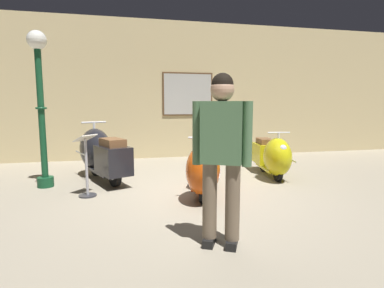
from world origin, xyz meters
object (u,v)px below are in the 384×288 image
Objects in this scene: scooter_0 at (100,153)px; lamppost at (40,95)px; scooter_2 at (273,156)px; visitor_0 at (222,149)px; info_stanchion at (87,171)px; scooter_1 at (204,169)px.

lamppost is at bearing 91.78° from scooter_0.
lamppost is at bearing -84.60° from scooter_2.
visitor_0 is at bearing -51.19° from lamppost.
scooter_2 is 4.51m from lamppost.
info_stanchion is (-0.14, -1.20, -0.10)m from scooter_0.
lamppost is 3.82m from visitor_0.
visitor_0 is (-1.97, -2.69, 0.60)m from scooter_2.
info_stanchion is at bearing 150.95° from scooter_0.
scooter_2 is at bearing -123.65° from scooter_0.
visitor_0 is at bearing -54.24° from info_stanchion.
info_stanchion is at bearing 61.58° from visitor_0.
scooter_0 reaches higher than info_stanchion.
lamppost is at bearing 136.12° from info_stanchion.
scooter_2 is 3.39m from visitor_0.
scooter_1 is 1.93m from scooter_2.
scooter_0 is 1.21m from info_stanchion.
visitor_0 is (2.36, -2.94, -0.61)m from lamppost.
scooter_2 is (1.68, 0.94, -0.02)m from scooter_1.
scooter_0 is 1.90× the size of info_stanchion.
scooter_2 is 0.59× the size of lamppost.
visitor_0 reaches higher than scooter_0.
scooter_1 reaches higher than scooter_2.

